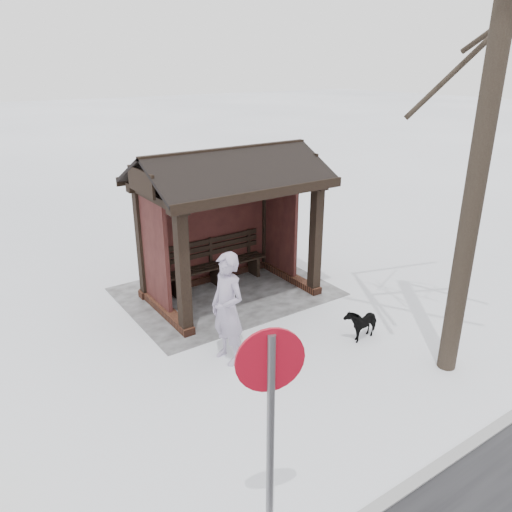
{
  "coord_description": "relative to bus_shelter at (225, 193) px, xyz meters",
  "views": [
    {
      "loc": [
        4.91,
        8.13,
        4.61
      ],
      "look_at": [
        -0.09,
        0.8,
        1.13
      ],
      "focal_mm": 35.0,
      "sensor_mm": 36.0,
      "label": 1
    }
  ],
  "objects": [
    {
      "name": "ground",
      "position": [
        0.0,
        0.16,
        -2.17
      ],
      "size": [
        120.0,
        120.0,
        0.0
      ],
      "primitive_type": "plane",
      "color": "white",
      "rests_on": "ground"
    },
    {
      "name": "dog",
      "position": [
        -1.03,
        2.91,
        -1.87
      ],
      "size": [
        0.73,
        0.41,
        0.58
      ],
      "primitive_type": "imported",
      "rotation": [
        0.0,
        0.0,
        1.72
      ],
      "color": "black",
      "rests_on": "ground"
    },
    {
      "name": "pedestrian",
      "position": [
        1.3,
        2.2,
        -1.23
      ],
      "size": [
        0.52,
        0.73,
        1.88
      ],
      "primitive_type": "imported",
      "rotation": [
        0.0,
        0.0,
        1.69
      ],
      "color": "#9D91AA",
      "rests_on": "ground"
    },
    {
      "name": "kerb",
      "position": [
        0.0,
        5.66,
        -2.16
      ],
      "size": [
        120.0,
        0.15,
        0.06
      ],
      "primitive_type": "cube",
      "color": "gray",
      "rests_on": "ground"
    },
    {
      "name": "road_sign",
      "position": [
        2.72,
        5.3,
        -0.38
      ],
      "size": [
        0.61,
        0.24,
        2.5
      ],
      "rotation": [
        0.0,
        0.0,
        -0.34
      ],
      "color": "slate",
      "rests_on": "ground"
    },
    {
      "name": "bus_shelter",
      "position": [
        0.0,
        0.0,
        0.0
      ],
      "size": [
        3.6,
        2.4,
        3.09
      ],
      "color": "#3D1F16",
      "rests_on": "ground"
    },
    {
      "name": "trampled_patch",
      "position": [
        0.0,
        -0.04,
        -2.16
      ],
      "size": [
        4.2,
        3.2,
        0.02
      ],
      "primitive_type": "cube",
      "color": "gray",
      "rests_on": "ground"
    }
  ]
}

